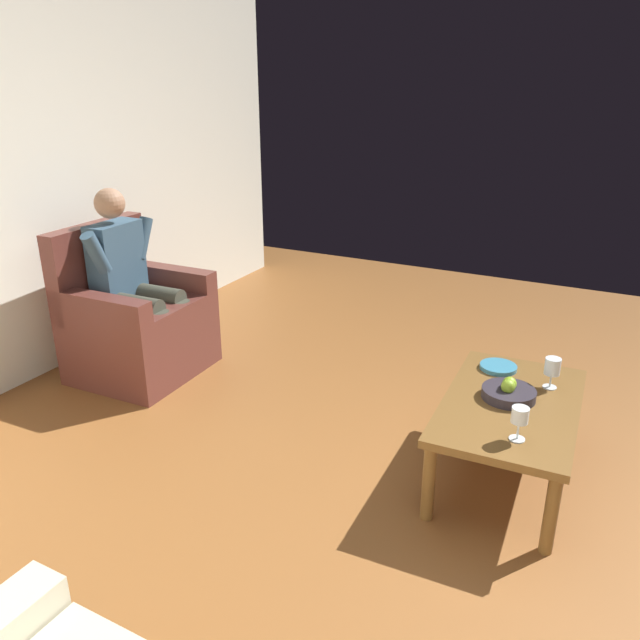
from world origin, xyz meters
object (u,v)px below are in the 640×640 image
person_seated (133,278)px  coffee_table (510,412)px  wine_glass_near (520,417)px  wine_glass_far (552,368)px  armchair (135,324)px  fruit_bowl (509,392)px  decorative_dish (498,367)px

person_seated → coffee_table: bearing=85.9°
wine_glass_near → wine_glass_far: size_ratio=0.97×
person_seated → wine_glass_far: bearing=91.3°
armchair → fruit_bowl: size_ratio=3.86×
wine_glass_near → decorative_dish: wine_glass_near is taller
wine_glass_far → decorative_dish: 0.32m
armchair → wine_glass_near: 2.66m
armchair → decorative_dish: armchair is taller
armchair → decorative_dish: (-0.22, 2.39, 0.10)m
coffee_table → wine_glass_near: (0.34, 0.09, 0.17)m
wine_glass_near → fruit_bowl: (-0.37, -0.11, -0.08)m
coffee_table → decorative_dish: decorative_dish is taller
coffee_table → wine_glass_far: (-0.24, 0.15, 0.17)m
person_seated → wine_glass_near: size_ratio=7.93×
coffee_table → wine_glass_near: 0.39m
coffee_table → fruit_bowl: fruit_bowl is taller
armchair → wine_glass_far: (-0.12, 2.67, 0.19)m
decorative_dish → wine_glass_far: bearing=70.2°
armchair → wine_glass_near: size_ratio=6.40×
wine_glass_near → coffee_table: bearing=-165.3°
person_seated → coffee_table: size_ratio=1.17×
person_seated → coffee_table: (0.12, 2.50, -0.31)m
fruit_bowl → coffee_table: bearing=34.1°
wine_glass_far → decorative_dish: size_ratio=0.83×
wine_glass_near → decorative_dish: bearing=-161.7°
armchair → fruit_bowl: (0.09, 2.50, 0.12)m
person_seated → decorative_dish: size_ratio=6.37×
wine_glass_near → wine_glass_far: 0.58m
fruit_bowl → armchair: bearing=-92.0°
wine_glass_near → wine_glass_far: (-0.58, 0.06, -0.00)m
wine_glass_far → decorative_dish: wine_glass_far is taller
person_seated → wine_glass_near: bearing=78.6°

